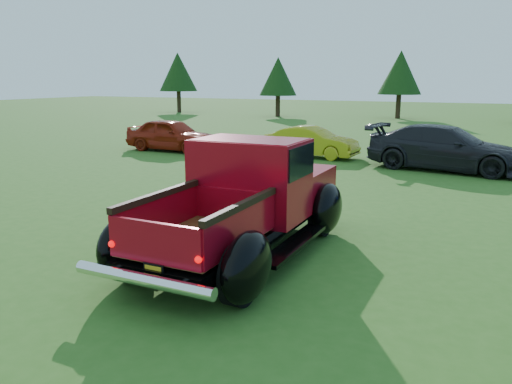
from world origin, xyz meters
TOP-DOWN VIEW (x-y plane):
  - ground at (0.00, 0.00)m, footprint 120.00×120.00m
  - tree_far_west at (-22.00, 30.00)m, footprint 3.33×3.33m
  - tree_west at (-12.00, 29.00)m, footprint 2.94×2.94m
  - tree_mid_left at (-3.00, 31.00)m, footprint 3.20×3.20m
  - pickup_truck at (-0.19, -0.43)m, footprint 2.51×5.28m
  - show_car_red at (-8.50, 9.24)m, footprint 3.95×1.65m
  - show_car_yellow at (-2.67, 10.09)m, footprint 3.60×1.44m
  - show_car_grey at (2.21, 9.32)m, footprint 5.25×2.74m

SIDE VIEW (x-z plane):
  - ground at x=0.00m, z-range 0.00..0.00m
  - show_car_yellow at x=-2.67m, z-range 0.00..1.16m
  - show_car_red at x=-8.50m, z-range 0.00..1.33m
  - show_car_grey at x=2.21m, z-range 0.00..1.45m
  - pickup_truck at x=-0.19m, z-range -0.05..1.89m
  - tree_west at x=-12.00m, z-range 0.81..5.41m
  - tree_mid_left at x=-3.00m, z-range 0.88..5.88m
  - tree_far_west at x=-22.00m, z-range 0.92..6.12m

